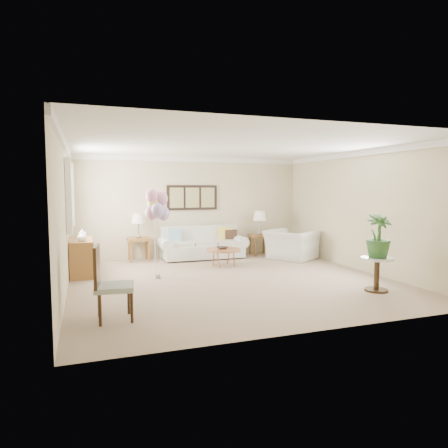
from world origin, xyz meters
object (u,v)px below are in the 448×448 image
object	(u,v)px
sofa	(202,246)
balloon_cluster	(157,206)
accent_chair	(109,281)
armchair	(291,245)
coffee_table	(224,250)

from	to	relation	value
sofa	balloon_cluster	world-z (taller)	balloon_cluster
balloon_cluster	accent_chair	bearing A→B (deg)	-114.36
sofa	armchair	distance (m)	2.26
balloon_cluster	armchair	bearing A→B (deg)	16.81
sofa	balloon_cluster	distance (m)	2.69
sofa	armchair	size ratio (longest dim) A/B	1.98
sofa	accent_chair	bearing A→B (deg)	-120.80
armchair	accent_chair	size ratio (longest dim) A/B	1.09
armchair	accent_chair	xyz separation A→B (m)	(-4.63, -3.41, 0.17)
sofa	accent_chair	size ratio (longest dim) A/B	2.16
accent_chair	balloon_cluster	size ratio (longest dim) A/B	0.58
coffee_table	armchair	world-z (taller)	armchair
balloon_cluster	sofa	bearing A→B (deg)	52.50
armchair	balloon_cluster	bearing A→B (deg)	77.96
coffee_table	balloon_cluster	xyz separation A→B (m)	(-1.66, -0.76, 1.07)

